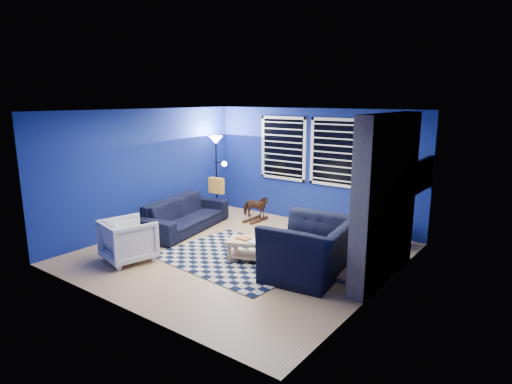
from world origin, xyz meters
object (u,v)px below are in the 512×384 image
Objects in this scene: sofa at (184,215)px; floor_lamp at (217,151)px; tv at (422,175)px; coffee_table at (251,246)px; armchair_bent at (128,240)px; cabinet at (386,231)px; armchair_big at (310,249)px; rocking_horse at (255,207)px.

floor_lamp is at bearing 0.43° from sofa.
tv reaches higher than coffee_table.
coffee_table is at bearing -130.98° from armchair_bent.
cabinet is at bearing -175.57° from tv.
armchair_bent reaches higher than sofa.
rocking_horse is at bearing -135.34° from armchair_big.
armchair_big is 2.24× the size of rocking_horse.
sofa is 2.82× the size of armchair_bent.
armchair_big is (-0.99, -2.13, -0.95)m from tv.
coffee_table is at bearing -133.75° from tv.
coffee_table is (2.20, -0.58, -0.05)m from sofa.
rocking_horse is (0.81, 1.41, 0.00)m from sofa.
rocking_horse is at bearing -81.88° from armchair_bent.
tv is 0.73× the size of armchair_big.
sofa reaches higher than coffee_table.
cabinet is at bearing 160.86° from armchair_big.
sofa is 1.62m from rocking_horse.
cabinet reaches higher than coffee_table.
armchair_big is 1.78× the size of cabinet.
rocking_horse is at bearing -159.55° from cabinet.
armchair_bent reaches higher than coffee_table.
rocking_horse is at bearing -176.77° from tv.
sofa is at bearing -139.85° from cabinet.
sofa is at bearing -106.62° from armchair_big.
armchair_big is 2.14m from cabinet.
tv reaches higher than rocking_horse.
coffee_table is at bearing -116.19° from sofa.
armchair_bent is 0.88× the size of coffee_table.
sofa is 1.64× the size of armchair_big.
tv is 1.30× the size of cabinet.
armchair_big is at bearing -27.82° from floor_lamp.
floor_lamp reaches higher than armchair_big.
sofa is at bearing 131.30° from rocking_horse.
armchair_bent reaches higher than rocking_horse.
tv is 2.54m from armchair_big.
armchair_big is 0.74× the size of floor_lamp.
floor_lamp reaches higher than cabinet.
armchair_bent is at bearing -116.37° from cabinet.
armchair_big is 3.16m from rocking_horse.
floor_lamp reaches higher than armchair_bent.
floor_lamp is at bearing -62.39° from armchair_bent.
armchair_bent is 0.43× the size of floor_lamp.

